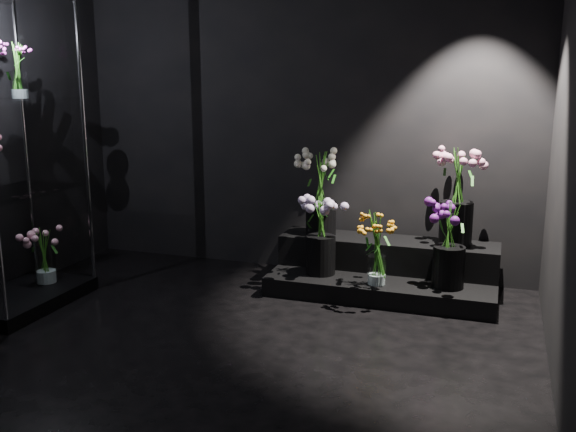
% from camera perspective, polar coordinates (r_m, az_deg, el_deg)
% --- Properties ---
extents(floor, '(4.00, 4.00, 0.00)m').
position_cam_1_polar(floor, '(4.03, -7.75, -12.49)').
color(floor, black).
rests_on(floor, ground).
extents(wall_back, '(4.00, 0.00, 4.00)m').
position_cam_1_polar(wall_back, '(5.52, 1.15, 9.44)').
color(wall_back, black).
rests_on(wall_back, floor).
extents(display_riser, '(1.75, 0.78, 0.39)m').
position_cam_1_polar(display_riser, '(5.21, 8.58, -4.76)').
color(display_riser, black).
rests_on(display_riser, floor).
extents(display_case, '(0.61, 1.01, 2.22)m').
position_cam_1_polar(display_case, '(5.00, -23.45, 4.78)').
color(display_case, black).
rests_on(display_case, floor).
extents(bouquet_orange_bells, '(0.36, 0.36, 0.56)m').
position_cam_1_polar(bouquet_orange_bells, '(4.82, 7.96, -2.79)').
color(bouquet_orange_bells, white).
rests_on(bouquet_orange_bells, display_riser).
extents(bouquet_lilac, '(0.44, 0.44, 0.63)m').
position_cam_1_polar(bouquet_lilac, '(5.02, 2.95, -1.01)').
color(bouquet_lilac, black).
rests_on(bouquet_lilac, display_riser).
extents(bouquet_purple, '(0.43, 0.43, 0.66)m').
position_cam_1_polar(bouquet_purple, '(4.85, 14.20, -1.96)').
color(bouquet_purple, black).
rests_on(bouquet_purple, display_riser).
extents(bouquet_cream_roses, '(0.51, 0.51, 0.69)m').
position_cam_1_polar(bouquet_cream_roses, '(5.27, 2.98, 2.58)').
color(bouquet_cream_roses, black).
rests_on(bouquet_cream_roses, display_riser).
extents(bouquet_pink_roses, '(0.40, 0.40, 0.77)m').
position_cam_1_polar(bouquet_pink_roses, '(5.10, 14.86, 2.33)').
color(bouquet_pink_roses, black).
rests_on(bouquet_pink_roses, display_riser).
extents(bouquet_case_magenta, '(0.23, 0.23, 0.39)m').
position_cam_1_polar(bouquet_case_magenta, '(5.08, -22.87, 11.85)').
color(bouquet_case_magenta, white).
rests_on(bouquet_case_magenta, display_case).
extents(bouquet_case_base_pink, '(0.40, 0.40, 0.43)m').
position_cam_1_polar(bouquet_case_base_pink, '(5.32, -20.82, -3.17)').
color(bouquet_case_base_pink, white).
rests_on(bouquet_case_base_pink, display_case).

